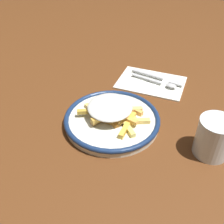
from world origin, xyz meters
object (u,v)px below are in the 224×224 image
(plate, at_px, (112,120))
(napkin, at_px, (151,82))
(fork, at_px, (157,77))
(fries_heap, at_px, (112,110))
(spoon, at_px, (161,83))
(water_glass, at_px, (214,138))

(plate, relative_size, napkin, 1.20)
(plate, distance_m, fork, 0.26)
(plate, distance_m, napkin, 0.23)
(fries_heap, bearing_deg, fork, 169.45)
(fork, relative_size, spoon, 1.16)
(water_glass, bearing_deg, spoon, -141.59)
(napkin, distance_m, fork, 0.03)
(napkin, height_order, fork, fork)
(spoon, distance_m, water_glass, 0.29)
(napkin, height_order, water_glass, water_glass)
(plate, height_order, water_glass, water_glass)
(plate, xyz_separation_m, fries_heap, (-0.01, -0.00, 0.03))
(plate, height_order, napkin, plate)
(plate, relative_size, water_glass, 2.68)
(fork, height_order, spoon, spoon)
(fork, xyz_separation_m, spoon, (0.03, 0.02, 0.00))
(fork, distance_m, spoon, 0.04)
(plate, height_order, fries_heap, fries_heap)
(napkin, distance_m, spoon, 0.04)
(fries_heap, bearing_deg, plate, 13.88)
(fork, bearing_deg, water_glass, 38.05)
(fries_heap, height_order, napkin, fries_heap)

